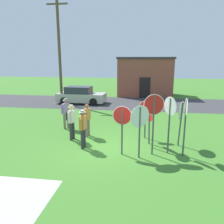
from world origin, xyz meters
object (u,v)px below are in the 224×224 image
stop_sign_leaning_right (154,113)px  person_in_dark_shirt (66,111)px  person_with_sunhat (71,120)px  person_on_left (83,127)px  stop_sign_rear_right (122,122)px  stop_sign_leaning_left (185,118)px  stop_sign_nearest (181,116)px  utility_pole (59,50)px  person_near_signs (87,118)px  stop_sign_far_back (149,117)px  stop_sign_low_front (145,113)px  stop_sign_rear_left (154,114)px  parked_car_on_street (81,96)px  stop_sign_tallest (140,122)px  stop_sign_center_cluster (170,115)px

stop_sign_leaning_right → person_in_dark_shirt: 5.65m
person_with_sunhat → person_on_left: 1.31m
person_on_left → stop_sign_leaning_right: bearing=-4.7°
stop_sign_rear_right → person_in_dark_shirt: size_ratio=1.18×
stop_sign_leaning_left → stop_sign_nearest: bearing=90.0°
utility_pole → person_near_signs: (4.49, -8.38, -3.70)m
stop_sign_leaning_right → stop_sign_leaning_left: 1.26m
stop_sign_nearest → stop_sign_far_back: bearing=178.1°
utility_pole → stop_sign_nearest: (8.96, -9.07, -3.22)m
stop_sign_low_front → person_near_signs: (-2.91, -0.17, -0.34)m
stop_sign_leaning_right → stop_sign_nearest: size_ratio=1.22×
stop_sign_far_back → stop_sign_rear_left: size_ratio=0.84×
parked_car_on_street → stop_sign_leaning_left: 12.87m
stop_sign_leaning_right → stop_sign_tallest: 0.73m
stop_sign_nearest → person_near_signs: stop_sign_nearest is taller
stop_sign_rear_left → stop_sign_nearest: (1.22, 0.44, -0.14)m
parked_car_on_street → stop_sign_nearest: bearing=-52.3°
stop_sign_tallest → stop_sign_leaning_left: bearing=14.7°
parked_car_on_street → stop_sign_rear_right: (4.80, -10.80, 0.72)m
stop_sign_low_front → stop_sign_far_back: bearing=-77.5°
stop_sign_leaning_right → person_with_sunhat: size_ratio=1.46×
stop_sign_low_front → person_near_signs: bearing=-176.7°
utility_pole → stop_sign_low_front: 11.56m
stop_sign_nearest → person_with_sunhat: size_ratio=1.20×
stop_sign_low_front → stop_sign_nearest: 1.78m
person_with_sunhat → person_near_signs: 0.87m
person_near_signs → stop_sign_low_front: bearing=3.3°
stop_sign_far_back → stop_sign_low_front: bearing=102.5°
stop_sign_far_back → person_in_dark_shirt: (-4.63, 1.78, -0.30)m
stop_sign_center_cluster → stop_sign_rear_left: (-0.62, 0.49, -0.08)m
stop_sign_tallest → stop_sign_low_front: bearing=84.4°
stop_sign_far_back → person_near_signs: (-3.09, 0.64, -0.36)m
utility_pole → stop_sign_leaning_left: (8.96, -10.15, -3.04)m
parked_car_on_street → person_near_signs: (2.83, -8.78, 0.26)m
stop_sign_nearest → person_in_dark_shirt: 6.29m
utility_pole → person_with_sunhat: (3.85, -8.96, -3.64)m
stop_sign_leaning_right → person_with_sunhat: 4.13m
parked_car_on_street → stop_sign_leaning_left: (7.31, -10.55, 0.92)m
stop_sign_rear_left → person_on_left: 3.13m
stop_sign_rear_left → person_on_left: size_ratio=1.31×
stop_sign_nearest → person_near_signs: bearing=171.3°
stop_sign_leaning_right → stop_sign_rear_right: bearing=-171.4°
stop_sign_center_cluster → utility_pole: bearing=129.9°
stop_sign_leaning_right → person_near_signs: stop_sign_leaning_right is taller
stop_sign_rear_right → stop_sign_rear_left: bearing=34.6°
stop_sign_center_cluster → stop_sign_rear_left: size_ratio=1.06×
parked_car_on_street → stop_sign_rear_right: size_ratio=2.12×
stop_sign_low_front → person_in_dark_shirt: bearing=167.7°
stop_sign_leaning_left → person_with_sunhat: 5.29m
parked_car_on_street → stop_sign_tallest: size_ratio=2.03×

